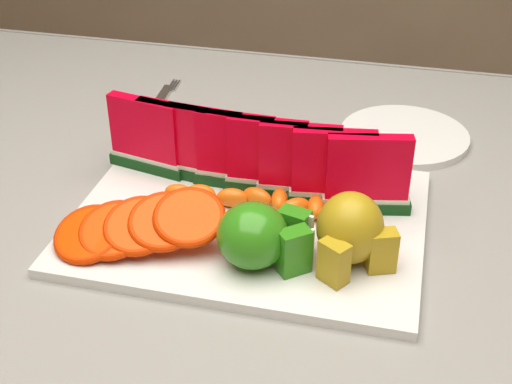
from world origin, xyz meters
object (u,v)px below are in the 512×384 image
object	(u,v)px
pear_cluster	(351,231)
apple_cluster	(260,236)
platter	(249,220)
fork	(156,107)
side_plate	(404,136)

from	to	relation	value
pear_cluster	apple_cluster	bearing A→B (deg)	-165.60
platter	fork	distance (m)	0.34
apple_cluster	fork	world-z (taller)	apple_cluster
platter	side_plate	size ratio (longest dim) A/B	1.77
platter	fork	world-z (taller)	platter
side_plate	fork	xyz separation A→B (m)	(-0.38, 0.01, -0.00)
pear_cluster	fork	world-z (taller)	pear_cluster
apple_cluster	pear_cluster	xyz separation A→B (m)	(0.09, 0.02, 0.01)
platter	side_plate	distance (m)	0.30
fork	side_plate	bearing A→B (deg)	-1.72
platter	pear_cluster	xyz separation A→B (m)	(0.12, -0.06, 0.04)
fork	platter	bearing A→B (deg)	-51.39
side_plate	fork	size ratio (longest dim) A/B	1.16
platter	pear_cluster	distance (m)	0.14
platter	pear_cluster	bearing A→B (deg)	-24.36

